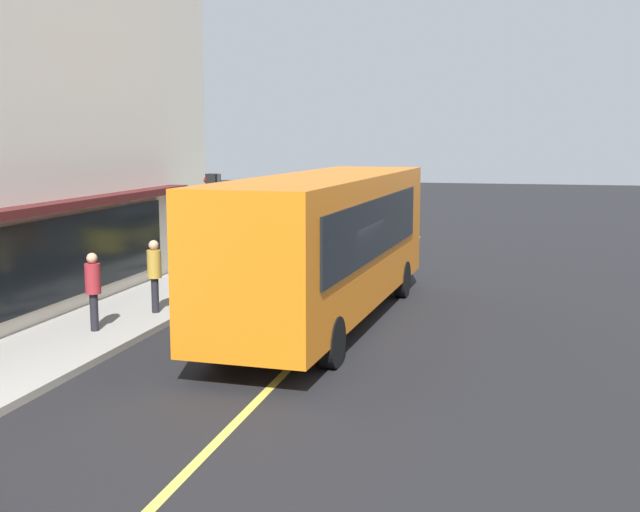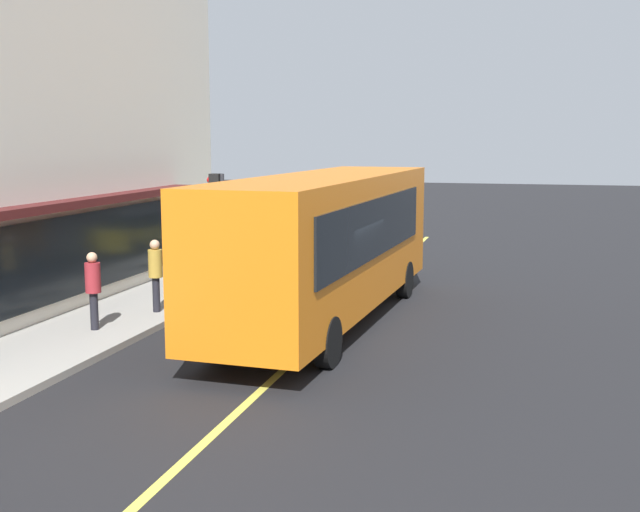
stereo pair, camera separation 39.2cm
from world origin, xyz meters
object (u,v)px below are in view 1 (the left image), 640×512
object	(u,v)px
bus	(327,240)
pedestrian_mid_block	(154,269)
traffic_light	(214,203)
pedestrian_waiting	(93,284)
car_yellow	(332,238)

from	to	relation	value
bus	pedestrian_mid_block	size ratio (longest dim) A/B	6.34
bus	traffic_light	xyz separation A→B (m)	(3.10, 4.04, 0.55)
pedestrian_waiting	pedestrian_mid_block	world-z (taller)	pedestrian_mid_block
car_yellow	pedestrian_mid_block	xyz separation A→B (m)	(-10.34, 2.02, 0.48)
bus	pedestrian_waiting	size ratio (longest dim) A/B	6.48
bus	pedestrian_waiting	bearing A→B (deg)	119.44
bus	car_yellow	xyz separation A→B (m)	(9.73, 2.13, -1.24)
car_yellow	pedestrian_waiting	xyz separation A→B (m)	(-12.35, 2.52, 0.45)
bus	car_yellow	size ratio (longest dim) A/B	2.57
traffic_light	pedestrian_mid_block	world-z (taller)	traffic_light
car_yellow	pedestrian_waiting	world-z (taller)	pedestrian_waiting
pedestrian_mid_block	pedestrian_waiting	bearing A→B (deg)	166.23
pedestrian_waiting	pedestrian_mid_block	xyz separation A→B (m)	(2.01, -0.49, 0.03)
car_yellow	pedestrian_waiting	distance (m)	12.61
car_yellow	pedestrian_mid_block	world-z (taller)	pedestrian_mid_block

